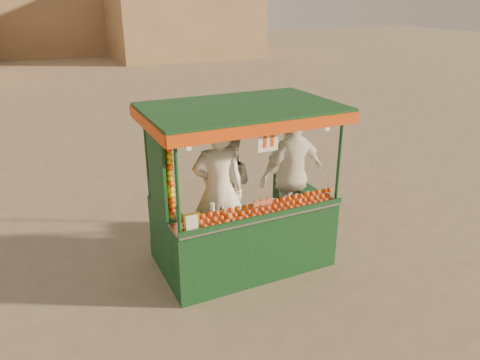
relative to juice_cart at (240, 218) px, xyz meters
name	(u,v)px	position (x,y,z in m)	size (l,w,h in m)	color
ground	(265,253)	(0.48, 0.13, -0.76)	(90.00, 90.00, 0.00)	#6A5D4C
building_right	(183,16)	(7.48, 24.13, 1.74)	(9.00, 6.00, 5.00)	#9A7A57
juice_cart	(240,218)	(0.00, 0.00, 0.00)	(2.58, 1.67, 2.34)	#0E3315
vendor_left	(218,189)	(-0.30, 0.08, 0.47)	(0.79, 0.62, 1.91)	white
vendor_middle	(227,186)	(0.01, 0.48, 0.31)	(0.98, 0.94, 1.59)	beige
vendor_right	(292,174)	(0.90, 0.12, 0.47)	(1.18, 0.62, 1.91)	white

